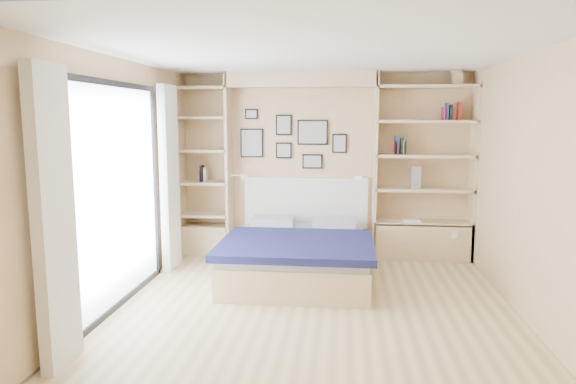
# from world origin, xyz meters

# --- Properties ---
(ground) EXTENTS (4.50, 4.50, 0.00)m
(ground) POSITION_xyz_m (0.00, 0.00, 0.00)
(ground) COLOR #D1B983
(ground) RESTS_ON ground
(room_shell) EXTENTS (4.50, 4.50, 4.50)m
(room_shell) POSITION_xyz_m (-0.39, 1.52, 1.08)
(room_shell) COLOR tan
(room_shell) RESTS_ON ground
(bed) EXTENTS (1.72, 2.18, 1.07)m
(bed) POSITION_xyz_m (-0.24, 1.13, 0.28)
(bed) COLOR #D2B287
(bed) RESTS_ON ground
(photo_gallery) EXTENTS (1.48, 0.02, 0.82)m
(photo_gallery) POSITION_xyz_m (-0.45, 2.22, 1.60)
(photo_gallery) COLOR black
(photo_gallery) RESTS_ON ground
(reading_lamps) EXTENTS (1.92, 0.12, 0.15)m
(reading_lamps) POSITION_xyz_m (-0.30, 2.00, 1.10)
(reading_lamps) COLOR silver
(reading_lamps) RESTS_ON ground
(shelf_decor) EXTENTS (3.52, 0.23, 2.03)m
(shelf_decor) POSITION_xyz_m (1.05, 2.07, 1.67)
(shelf_decor) COLOR #A51E1E
(shelf_decor) RESTS_ON ground
(deck_chair) EXTENTS (0.63, 0.77, 0.67)m
(deck_chair) POSITION_xyz_m (-3.29, 0.41, 0.32)
(deck_chair) COLOR tan
(deck_chair) RESTS_ON ground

